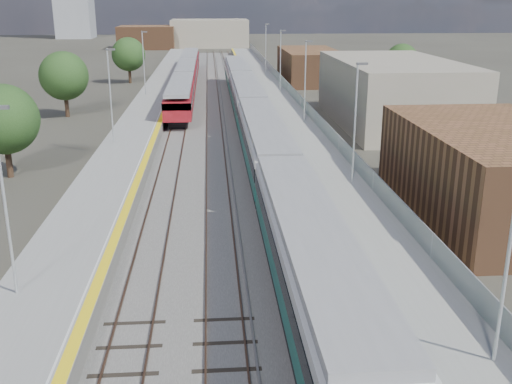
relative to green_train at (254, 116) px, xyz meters
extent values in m
plane|color=#47443A|center=(-1.50, 11.89, -2.29)|extent=(320.00, 320.00, 0.00)
cube|color=#565451|center=(-3.75, 14.39, -2.26)|extent=(10.50, 155.00, 0.06)
cube|color=#4C3323|center=(-0.72, 16.89, -2.18)|extent=(0.07, 160.00, 0.14)
cube|color=#4C3323|center=(0.72, 16.89, -2.18)|extent=(0.07, 160.00, 0.14)
cube|color=#4C3323|center=(-4.22, 16.89, -2.18)|extent=(0.07, 160.00, 0.14)
cube|color=#4C3323|center=(-2.78, 16.89, -2.18)|extent=(0.07, 160.00, 0.14)
cube|color=#4C3323|center=(-7.72, 16.89, -2.18)|extent=(0.07, 160.00, 0.14)
cube|color=#4C3323|center=(-6.28, 16.89, -2.18)|extent=(0.07, 160.00, 0.14)
cube|color=gray|center=(-1.05, 16.89, -2.19)|extent=(0.08, 160.00, 0.10)
cube|color=gray|center=(-2.45, 16.89, -2.19)|extent=(0.08, 160.00, 0.10)
cube|color=slate|center=(3.75, 14.39, -1.79)|extent=(4.70, 155.00, 1.00)
cube|color=gray|center=(3.75, 14.39, -1.29)|extent=(4.70, 155.00, 0.03)
cube|color=yellow|center=(1.65, 14.39, -1.27)|extent=(0.40, 155.00, 0.01)
cube|color=gray|center=(5.95, 14.39, -0.69)|extent=(0.06, 155.00, 1.20)
cylinder|color=#9EA0A3|center=(5.10, -36.11, 2.48)|extent=(0.12, 0.12, 7.50)
cylinder|color=#9EA0A3|center=(5.10, -16.11, 2.48)|extent=(0.12, 0.12, 7.50)
cube|color=#4C4C4F|center=(5.35, -16.11, 6.13)|extent=(0.70, 0.18, 0.14)
cylinder|color=#9EA0A3|center=(5.10, 3.89, 2.48)|extent=(0.12, 0.12, 7.50)
cube|color=#4C4C4F|center=(5.35, 3.89, 6.13)|extent=(0.70, 0.18, 0.14)
cylinder|color=#9EA0A3|center=(5.10, 23.89, 2.48)|extent=(0.12, 0.12, 7.50)
cube|color=#4C4C4F|center=(5.35, 23.89, 6.13)|extent=(0.70, 0.18, 0.14)
cylinder|color=#9EA0A3|center=(5.10, 43.89, 2.48)|extent=(0.12, 0.12, 7.50)
cube|color=#4C4C4F|center=(5.35, 43.89, 6.13)|extent=(0.70, 0.18, 0.14)
cube|color=slate|center=(-10.55, 14.39, -1.79)|extent=(4.30, 155.00, 1.00)
cube|color=gray|center=(-10.55, 14.39, -1.29)|extent=(4.30, 155.00, 0.03)
cube|color=yellow|center=(-8.65, 14.39, -1.27)|extent=(0.45, 155.00, 0.01)
cube|color=silver|center=(-9.00, 14.39, -1.27)|extent=(0.08, 155.00, 0.01)
cylinder|color=#9EA0A3|center=(-11.70, -30.11, 2.48)|extent=(0.12, 0.12, 7.50)
cylinder|color=#9EA0A3|center=(-11.70, -4.11, 2.48)|extent=(0.12, 0.12, 7.50)
cube|color=#4C4C4F|center=(-11.45, -4.11, 6.13)|extent=(0.70, 0.18, 0.14)
cylinder|color=#9EA0A3|center=(-11.70, 21.89, 2.48)|extent=(0.12, 0.12, 7.50)
cube|color=#4C4C4F|center=(-11.45, 21.89, 6.13)|extent=(0.70, 0.18, 0.14)
cube|color=brown|center=(12.50, -20.11, 0.31)|extent=(9.00, 16.00, 5.20)
cube|color=gray|center=(14.50, 6.89, 0.91)|extent=(11.00, 22.00, 6.40)
cube|color=brown|center=(11.50, 39.89, 0.11)|extent=(8.00, 18.00, 4.80)
cube|color=gray|center=(-3.50, 111.89, 1.21)|extent=(20.00, 14.00, 7.00)
cube|color=brown|center=(-19.50, 106.89, 0.51)|extent=(14.00, 12.00, 5.60)
cube|color=black|center=(0.00, -30.54, -1.39)|extent=(2.79, 20.01, 0.47)
cube|color=#10533D|center=(0.00, -30.54, -0.57)|extent=(2.89, 20.01, 1.17)
cube|color=black|center=(0.00, -30.54, 0.36)|extent=(2.96, 20.01, 0.80)
cube|color=silver|center=(0.00, -30.54, 0.99)|extent=(2.89, 20.01, 0.49)
cube|color=gray|center=(0.00, -30.54, 1.42)|extent=(2.57, 20.01, 0.41)
cube|color=black|center=(0.00, -10.03, -1.39)|extent=(2.79, 20.01, 0.47)
cube|color=#10533D|center=(0.00, -10.03, -0.57)|extent=(2.89, 20.01, 1.17)
cube|color=black|center=(0.00, -10.03, 0.36)|extent=(2.96, 20.01, 0.80)
cube|color=silver|center=(0.00, -10.03, 0.99)|extent=(2.89, 20.01, 0.49)
cube|color=gray|center=(0.00, -10.03, 1.42)|extent=(2.57, 20.01, 0.41)
cube|color=black|center=(0.00, 10.48, -1.39)|extent=(2.79, 20.01, 0.47)
cube|color=#10533D|center=(0.00, 10.48, -0.57)|extent=(2.89, 20.01, 1.17)
cube|color=black|center=(0.00, 10.48, 0.36)|extent=(2.96, 20.01, 0.80)
cube|color=silver|center=(0.00, 10.48, 0.99)|extent=(2.89, 20.01, 0.49)
cube|color=gray|center=(0.00, 10.48, 1.42)|extent=(2.57, 20.01, 0.41)
cube|color=black|center=(0.00, 30.99, -1.39)|extent=(2.79, 20.01, 0.47)
cube|color=#10533D|center=(0.00, 30.99, -0.57)|extent=(2.89, 20.01, 1.17)
cube|color=black|center=(0.00, 30.99, 0.36)|extent=(2.96, 20.01, 0.80)
cube|color=silver|center=(0.00, 30.99, 0.99)|extent=(2.89, 20.01, 0.49)
cube|color=gray|center=(0.00, 30.99, 1.42)|extent=(2.57, 20.01, 0.41)
cube|color=black|center=(-7.00, 13.21, -1.83)|extent=(1.85, 15.70, 0.64)
cube|color=maroon|center=(-7.00, 13.21, -0.30)|extent=(2.72, 18.47, 1.94)
cube|color=black|center=(-7.00, 13.21, 0.19)|extent=(2.78, 18.47, 0.68)
cube|color=gray|center=(-7.00, 13.21, 1.16)|extent=(2.43, 18.47, 0.39)
cube|color=black|center=(-7.00, 32.18, -1.83)|extent=(1.85, 15.70, 0.64)
cube|color=maroon|center=(-7.00, 32.18, -0.30)|extent=(2.72, 18.47, 1.94)
cube|color=black|center=(-7.00, 32.18, 0.19)|extent=(2.78, 18.47, 0.68)
cube|color=gray|center=(-7.00, 32.18, 1.16)|extent=(2.43, 18.47, 0.39)
cube|color=black|center=(-7.00, 51.15, -1.83)|extent=(1.85, 15.70, 0.64)
cube|color=maroon|center=(-7.00, 51.15, -0.30)|extent=(2.72, 18.47, 1.94)
cube|color=black|center=(-7.00, 51.15, 0.19)|extent=(2.78, 18.47, 0.68)
cube|color=gray|center=(-7.00, 51.15, 1.16)|extent=(2.43, 18.47, 0.39)
cylinder|color=#382619|center=(-18.19, -9.93, -1.13)|extent=(0.44, 0.44, 2.32)
sphere|color=#1F3D17|center=(-18.19, -9.93, 1.89)|extent=(4.89, 4.89, 4.89)
cylinder|color=#382619|center=(-19.22, 13.18, -1.08)|extent=(0.44, 0.44, 2.43)
sphere|color=#1F3D17|center=(-19.22, 13.18, 2.10)|extent=(5.13, 5.13, 5.13)
cylinder|color=#382619|center=(-15.82, 40.27, -1.11)|extent=(0.44, 0.44, 2.36)
sphere|color=#1F3D17|center=(-15.82, 40.27, 1.97)|extent=(4.99, 4.99, 4.99)
cylinder|color=#382619|center=(23.36, 32.24, -1.21)|extent=(0.44, 0.44, 2.16)
sphere|color=#1F3D17|center=(23.36, 32.24, 1.61)|extent=(4.57, 4.57, 4.57)
camera|label=1|loc=(-3.85, -52.19, 9.85)|focal=42.00mm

